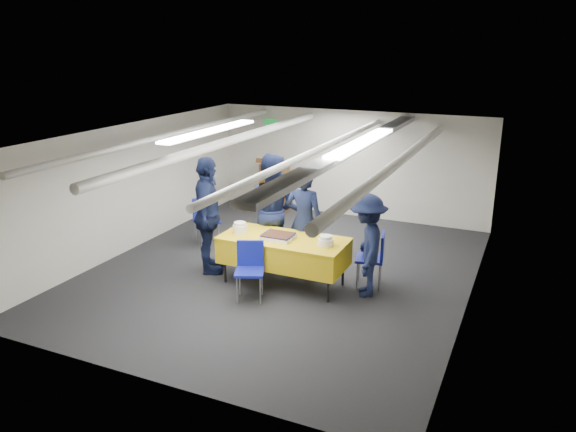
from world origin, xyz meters
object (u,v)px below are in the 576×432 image
object	(u,v)px
chair_left	(205,216)
sailor_a	(304,221)
sheet_cake	(278,236)
serving_table	(284,251)
chair_near	(250,264)
podium	(274,185)
chair_right	(375,254)
sailor_c	(208,216)
sailor_b	(271,209)
sailor_d	(367,245)

from	to	relation	value
chair_left	sailor_a	xyz separation A→B (m)	(2.25, -0.55, 0.36)
sheet_cake	sailor_a	size ratio (longest dim) A/B	0.28
serving_table	sailor_a	bearing A→B (deg)	79.01
sheet_cake	chair_near	distance (m)	0.67
podium	chair_right	world-z (taller)	podium
chair_near	podium	bearing A→B (deg)	110.96
serving_table	podium	bearing A→B (deg)	117.72
chair_left	sailor_c	distance (m)	1.48
sailor_b	sheet_cake	bearing A→B (deg)	115.67
podium	chair_right	xyz separation A→B (m)	(3.17, -2.98, -0.08)
podium	sailor_c	xyz separation A→B (m)	(0.50, -3.54, 0.36)
sailor_a	sailor_b	bearing A→B (deg)	-12.37
sailor_c	chair_right	bearing A→B (deg)	-105.34
sailor_b	serving_table	bearing A→B (deg)	121.21
chair_near	sailor_d	world-z (taller)	sailor_d
sheet_cake	serving_table	bearing A→B (deg)	51.54
podium	sailor_d	xyz separation A→B (m)	(3.12, -3.33, 0.17)
sheet_cake	chair_near	world-z (taller)	chair_near
sheet_cake	sailor_b	distance (m)	0.96
sheet_cake	sailor_b	world-z (taller)	sailor_b
chair_near	sailor_d	xyz separation A→B (m)	(1.53, 0.82, 0.25)
sailor_a	sailor_d	world-z (taller)	sailor_a
sailor_a	sailor_c	distance (m)	1.57
sailor_b	chair_left	bearing A→B (deg)	-21.12
sailor_c	sailor_d	bearing A→B (deg)	-112.58
chair_left	sailor_b	bearing A→B (deg)	-13.78
serving_table	podium	world-z (taller)	podium
sailor_a	sailor_d	distance (m)	1.24
sailor_c	sailor_d	xyz separation A→B (m)	(2.62, 0.21, -0.19)
podium	chair_near	distance (m)	4.44
serving_table	podium	distance (m)	3.95
chair_near	sailor_a	size ratio (longest dim) A/B	0.49
sheet_cake	chair_right	size ratio (longest dim) A/B	0.56
podium	sailor_a	size ratio (longest dim) A/B	0.71
sailor_c	sailor_d	distance (m)	2.64
chair_right	sailor_a	xyz separation A→B (m)	(-1.22, 0.05, 0.36)
podium	sailor_a	distance (m)	3.53
sheet_cake	sailor_c	distance (m)	1.29
sheet_cake	chair_right	world-z (taller)	chair_right
sailor_b	sailor_a	bearing A→B (deg)	159.40
chair_right	sailor_d	size ratio (longest dim) A/B	0.55
serving_table	sailor_d	world-z (taller)	sailor_d
sheet_cake	podium	bearing A→B (deg)	116.48
chair_near	sailor_b	world-z (taller)	sailor_b
sailor_d	sailor_b	bearing A→B (deg)	-125.22
sailor_c	sailor_b	bearing A→B (deg)	-71.94
podium	sailor_b	distance (m)	3.07
chair_left	sailor_b	distance (m)	1.67
serving_table	podium	size ratio (longest dim) A/B	1.58
sailor_b	chair_right	bearing A→B (deg)	166.45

